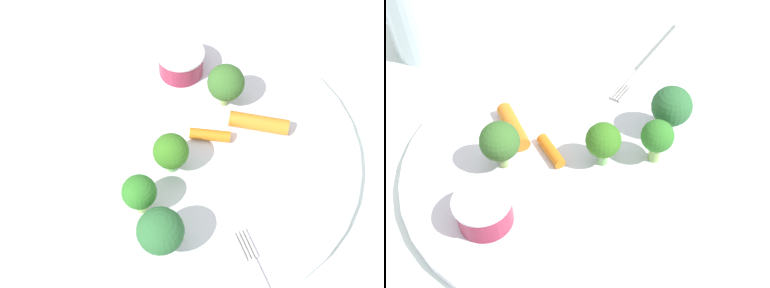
% 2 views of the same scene
% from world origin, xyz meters
% --- Properties ---
extents(ground_plane, '(2.40, 2.40, 0.00)m').
position_xyz_m(ground_plane, '(0.00, 0.00, 0.00)').
color(ground_plane, white).
extents(plate, '(0.32, 0.32, 0.01)m').
position_xyz_m(plate, '(0.00, 0.00, 0.01)').
color(plate, white).
rests_on(plate, ground_plane).
extents(sauce_cup, '(0.05, 0.05, 0.03)m').
position_xyz_m(sauce_cup, '(-0.00, 0.10, 0.03)').
color(sauce_cup, '#962641').
rests_on(sauce_cup, plate).
extents(broccoli_floret_0, '(0.04, 0.04, 0.05)m').
position_xyz_m(broccoli_floret_0, '(-0.05, -0.10, 0.05)').
color(broccoli_floret_0, '#81AD70').
rests_on(broccoli_floret_0, plate).
extents(broccoli_floret_1, '(0.03, 0.03, 0.05)m').
position_xyz_m(broccoli_floret_1, '(-0.03, -0.02, 0.04)').
color(broccoli_floret_1, '#81C270').
rests_on(broccoli_floret_1, plate).
extents(broccoli_floret_2, '(0.04, 0.04, 0.05)m').
position_xyz_m(broccoli_floret_2, '(0.04, 0.05, 0.04)').
color(broccoli_floret_2, '#89AC60').
rests_on(broccoli_floret_2, plate).
extents(broccoli_floret_3, '(0.03, 0.03, 0.05)m').
position_xyz_m(broccoli_floret_3, '(-0.06, -0.06, 0.04)').
color(broccoli_floret_3, '#96C266').
rests_on(broccoli_floret_3, plate).
extents(carrot_stick_0, '(0.04, 0.02, 0.01)m').
position_xyz_m(carrot_stick_0, '(0.01, 0.01, 0.02)').
color(carrot_stick_0, orange).
rests_on(carrot_stick_0, plate).
extents(carrot_stick_1, '(0.06, 0.04, 0.02)m').
position_xyz_m(carrot_stick_1, '(0.06, 0.01, 0.02)').
color(carrot_stick_1, orange).
rests_on(carrot_stick_1, plate).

